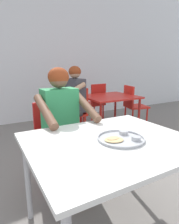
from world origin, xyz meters
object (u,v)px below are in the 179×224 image
at_px(patron_background, 71,97).
at_px(chair_red_right, 133,103).
at_px(diner_foreground, 63,120).
at_px(thali_tray, 121,138).
at_px(chair_red_left, 77,109).
at_px(table_background_red, 109,100).
at_px(table_foreground, 110,149).
at_px(chair_foreground, 56,135).
at_px(chair_red_far, 95,101).

bearing_deg(patron_background, chair_red_right, 2.94).
distance_m(diner_foreground, chair_red_right, 2.40).
distance_m(thali_tray, chair_red_left, 2.06).
relative_size(table_background_red, chair_red_right, 1.12).
bearing_deg(diner_foreground, table_foreground, -82.75).
distance_m(chair_foreground, chair_red_left, 1.28).
relative_size(table_foreground, patron_background, 0.91).
xyz_separation_m(thali_tray, patron_background, (0.45, 1.89, -0.02)).
xyz_separation_m(chair_foreground, chair_red_right, (2.04, 1.04, -0.02)).
height_order(chair_foreground, chair_red_left, chair_red_left).
xyz_separation_m(chair_red_right, patron_background, (-1.43, -0.07, 0.25)).
xyz_separation_m(diner_foreground, table_background_red, (1.39, 1.20, -0.11)).
bearing_deg(chair_foreground, chair_red_right, 27.02).
relative_size(thali_tray, chair_red_far, 0.38).
bearing_deg(table_foreground, patron_background, 74.33).
xyz_separation_m(chair_foreground, chair_red_left, (0.74, 1.04, 0.00)).
relative_size(chair_foreground, table_background_red, 0.91).
bearing_deg(thali_tray, table_background_red, 56.97).
xyz_separation_m(chair_foreground, table_background_red, (1.40, 0.98, 0.12)).
bearing_deg(chair_red_right, table_background_red, -174.93).
height_order(diner_foreground, chair_red_far, diner_foreground).
bearing_deg(diner_foreground, patron_background, 63.00).
relative_size(thali_tray, patron_background, 0.27).
height_order(chair_red_left, chair_red_right, chair_red_left).
bearing_deg(chair_red_right, patron_background, -177.06).
bearing_deg(table_foreground, chair_red_far, 61.06).
xyz_separation_m(table_foreground, patron_background, (0.52, 1.85, 0.06)).
height_order(table_foreground, patron_background, patron_background).
distance_m(table_foreground, thali_tray, 0.11).
relative_size(chair_foreground, diner_foreground, 0.70).
distance_m(chair_foreground, chair_red_far, 2.15).
xyz_separation_m(diner_foreground, chair_red_far, (1.45, 1.80, -0.23)).
bearing_deg(thali_tray, chair_red_far, 62.64).
bearing_deg(chair_foreground, diner_foreground, -88.79).
relative_size(chair_red_right, chair_red_far, 0.97).
xyz_separation_m(table_foreground, chair_red_far, (1.36, 2.47, -0.17)).
distance_m(table_background_red, chair_red_left, 0.66).
relative_size(thali_tray, table_background_red, 0.35).
relative_size(chair_red_left, patron_background, 0.71).
relative_size(chair_foreground, chair_red_right, 1.02).
bearing_deg(table_background_red, thali_tray, -123.03).
relative_size(thali_tray, chair_red_left, 0.38).
bearing_deg(thali_tray, chair_red_left, 73.31).
height_order(table_foreground, diner_foreground, diner_foreground).
distance_m(thali_tray, chair_red_right, 2.73).
relative_size(thali_tray, chair_red_right, 0.39).
relative_size(chair_red_far, patron_background, 0.71).
distance_m(chair_foreground, diner_foreground, 0.32).
bearing_deg(diner_foreground, thali_tray, -77.81).
relative_size(table_foreground, thali_tray, 3.40).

